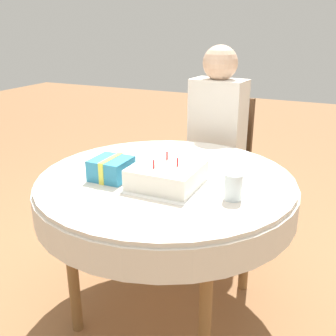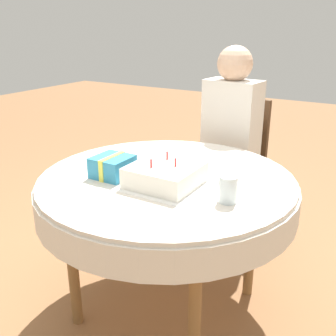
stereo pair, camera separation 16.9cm
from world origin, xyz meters
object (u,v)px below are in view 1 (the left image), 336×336
object	(u,v)px
chair	(220,162)
person	(216,128)
drinking_glass	(233,187)
gift_box	(111,169)
birthday_cake	(167,175)

from	to	relation	value
chair	person	bearing A→B (deg)	-90.00
chair	drinking_glass	world-z (taller)	chair
chair	person	size ratio (longest dim) A/B	0.74
person	gift_box	size ratio (longest dim) A/B	7.58
chair	drinking_glass	xyz separation A→B (m)	(0.35, -0.98, 0.26)
person	birthday_cake	size ratio (longest dim) A/B	4.54
person	drinking_glass	bearing A→B (deg)	-61.76
person	birthday_cake	world-z (taller)	person
chair	drinking_glass	bearing A→B (deg)	-64.02
person	gift_box	xyz separation A→B (m)	(-0.18, -0.90, 0.01)
drinking_glass	gift_box	world-z (taller)	drinking_glass
birthday_cake	gift_box	bearing A→B (deg)	-171.56
birthday_cake	drinking_glass	bearing A→B (deg)	-4.36
birthday_cake	gift_box	size ratio (longest dim) A/B	1.67
chair	birthday_cake	bearing A→B (deg)	-80.19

